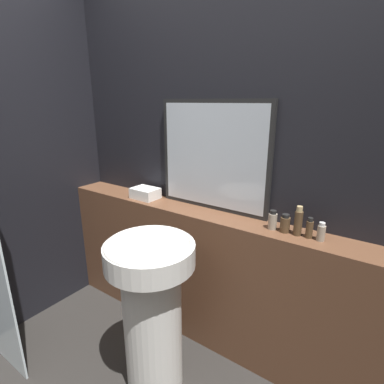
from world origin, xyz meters
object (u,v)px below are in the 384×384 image
Objects in this scene: pedestal_sink at (152,307)px; body_wash_bottle at (309,229)px; conditioner_bottle at (285,224)px; hand_soap_bottle at (321,232)px; shampoo_bottle at (273,220)px; mirror at (213,156)px; towel_stack at (145,193)px; lotion_bottle at (298,222)px.

body_wash_bottle is (0.67, 0.50, 0.46)m from pedestal_sink.
hand_soap_bottle is (0.19, 0.00, -0.00)m from conditioner_bottle.
shampoo_bottle is 1.07× the size of conditioner_bottle.
towel_stack is at bearing -169.50° from mirror.
conditioner_bottle is at bearing 180.00° from body_wash_bottle.
body_wash_bottle reaches higher than pedestal_sink.
hand_soap_bottle is at bearing 0.00° from towel_stack.
towel_stack is at bearing 180.00° from conditioner_bottle.
mirror is 0.61m from towel_stack.
shampoo_bottle reaches higher than towel_stack.
pedestal_sink is at bearing -140.36° from lotion_bottle.
hand_soap_bottle is at bearing 34.73° from pedestal_sink.
towel_stack is 1.75× the size of shampoo_bottle.
pedestal_sink is 1.00m from hand_soap_bottle.
towel_stack is 1.72× the size of body_wash_bottle.
mirror is 7.78× the size of hand_soap_bottle.
lotion_bottle reaches higher than hand_soap_bottle.
body_wash_bottle reaches higher than hand_soap_bottle.
conditioner_bottle is at bearing 0.00° from towel_stack.
mirror reaches higher than conditioner_bottle.
lotion_bottle is at bearing 0.00° from towel_stack.
hand_soap_bottle reaches higher than towel_stack.
shampoo_bottle is at bearing -11.94° from mirror.
shampoo_bottle is at bearing 180.00° from body_wash_bottle.
body_wash_bottle is at bearing -0.00° from shampoo_bottle.
towel_stack is at bearing 180.00° from lotion_bottle.
mirror is 0.78m from hand_soap_bottle.
body_wash_bottle is 0.06m from hand_soap_bottle.
mirror reaches higher than lotion_bottle.
pedestal_sink is at bearing -136.98° from conditioner_bottle.
lotion_bottle is (0.14, 0.00, 0.02)m from shampoo_bottle.
shampoo_bottle is (0.47, 0.50, 0.46)m from pedestal_sink.
mirror is at bearing 10.50° from towel_stack.
pedestal_sink is 0.83m from shampoo_bottle.
shampoo_bottle is (0.97, 0.00, 0.01)m from towel_stack.
hand_soap_bottle is at bearing 0.00° from conditioner_bottle.
towel_stack is 1.17m from body_wash_bottle.
mirror is at bearing 88.53° from pedestal_sink.
body_wash_bottle is (0.65, -0.10, -0.30)m from mirror.
shampoo_bottle is 0.14m from lotion_bottle.
towel_stack is 0.97m from shampoo_bottle.
lotion_bottle reaches higher than pedestal_sink.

